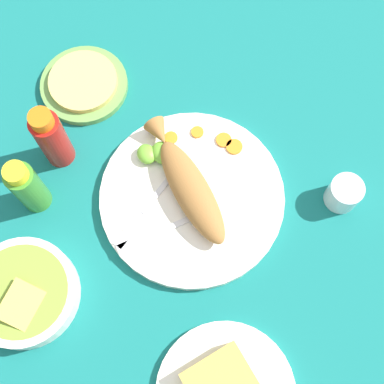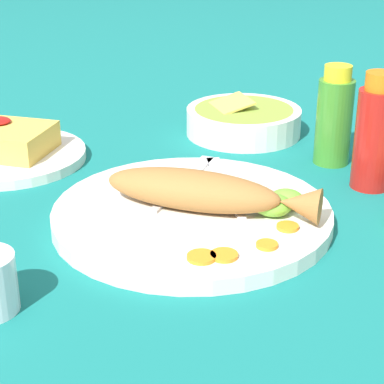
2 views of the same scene
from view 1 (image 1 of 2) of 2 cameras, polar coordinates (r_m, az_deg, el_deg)
name	(u,v)px [view 1 (image 1 of 2)]	position (r m, az deg, el deg)	size (l,w,h in m)	color
ground_plane	(192,199)	(0.95, 0.00, -0.75)	(4.00, 4.00, 0.00)	#146B66
main_plate	(192,197)	(0.94, 0.00, -0.58)	(0.32, 0.32, 0.02)	white
fried_fish	(188,184)	(0.91, -0.43, 0.81)	(0.25, 0.07, 0.05)	#996633
fork_near	(161,231)	(0.91, -3.34, -4.21)	(0.03, 0.19, 0.00)	silver
fork_far	(145,209)	(0.92, -5.01, -1.81)	(0.09, 0.18, 0.00)	silver
carrot_slice_near	(234,147)	(0.96, 4.53, 4.84)	(0.03, 0.03, 0.00)	orange
carrot_slice_mid	(224,140)	(0.97, 3.40, 5.56)	(0.03, 0.03, 0.00)	orange
carrot_slice_far	(197,132)	(0.97, 0.57, 6.41)	(0.02, 0.02, 0.00)	orange
carrot_slice_extra	(171,138)	(0.97, -2.26, 5.80)	(0.02, 0.02, 0.00)	orange
lime_wedge_main	(162,153)	(0.95, -3.17, 4.19)	(0.04, 0.04, 0.02)	#6BB233
lime_wedge_side	(147,154)	(0.95, -4.85, 4.05)	(0.04, 0.03, 0.02)	#6BB233
hot_sauce_bottle_red	(52,138)	(0.94, -14.72, 5.58)	(0.05, 0.05, 0.15)	#B21914
hot_sauce_bottle_green	(28,187)	(0.92, -17.14, 0.52)	(0.05, 0.05, 0.14)	#3D8428
salt_cup	(343,194)	(0.96, 15.83, -0.21)	(0.06, 0.06, 0.06)	silver
guacamole_bowl	(23,293)	(0.93, -17.54, -10.22)	(0.18, 0.18, 0.05)	white
tortilla_plate	(84,85)	(1.05, -11.42, 11.13)	(0.16, 0.16, 0.01)	#6B9E4C
tortilla_stack	(83,81)	(1.04, -11.55, 11.48)	(0.13, 0.13, 0.01)	#E0C666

